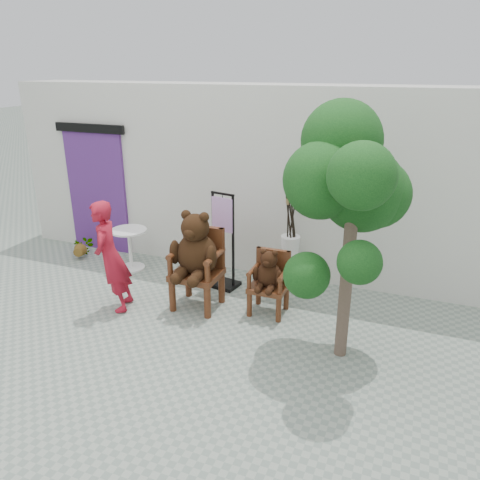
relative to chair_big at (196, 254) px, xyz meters
The scene contains 11 objects.
ground_plane 1.48m from the chair_big, 74.82° to the right, with size 60.00×60.00×0.00m, color gray.
back_wall 2.05m from the chair_big, 80.35° to the left, with size 9.00×1.00×3.00m, color silver.
doorway 3.03m from the chair_big, 152.66° to the left, with size 1.40×0.11×2.33m.
chair_big is the anchor object (origin of this frame).
chair_small 1.05m from the chair_big, 11.42° to the left, with size 0.50×0.51×0.95m.
person 1.18m from the chair_big, 155.42° to the right, with size 0.58×0.38×1.58m, color #A41426.
cafe_table 1.86m from the chair_big, 154.64° to the left, with size 0.60×0.60×0.70m.
display_stand 0.77m from the chair_big, 82.89° to the left, with size 0.51×0.43×1.51m.
stool_bucket 1.56m from the chair_big, 48.11° to the left, with size 0.32×0.32×1.45m.
tree 2.37m from the chair_big, ahead, with size 1.43×1.67×2.94m.
potted_plant 2.96m from the chair_big, 162.12° to the left, with size 0.35×0.31×0.39m, color black.
Camera 1 is at (2.42, -4.20, 3.28)m, focal length 35.00 mm.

